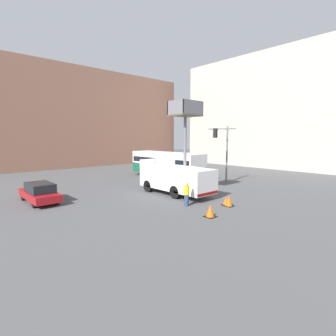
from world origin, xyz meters
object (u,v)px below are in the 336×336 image
object	(u,v)px
road_worker_directing	(204,180)
traffic_cone_near_truck	(210,211)
utility_truck	(175,175)
traffic_light_pole	(223,145)
city_bus	(166,163)
traffic_cone_far_side	(226,201)
traffic_cone_mid_road	(229,201)
parked_car_curbside	(40,192)
road_worker_near_truck	(187,194)

from	to	relation	value
road_worker_directing	traffic_cone_near_truck	distance (m)	8.54
utility_truck	traffic_light_pole	world-z (taller)	utility_truck
city_bus	traffic_cone_far_side	distance (m)	13.30
city_bus	traffic_cone_mid_road	size ratio (longest dim) A/B	13.92
traffic_cone_far_side	parked_car_curbside	world-z (taller)	parked_car_curbside
parked_car_curbside	utility_truck	bearing A→B (deg)	-26.43
utility_truck	traffic_cone_far_side	world-z (taller)	utility_truck
traffic_cone_near_truck	traffic_cone_mid_road	xyz separation A→B (m)	(2.95, 0.72, -0.01)
road_worker_directing	traffic_cone_far_side	distance (m)	5.80
utility_truck	parked_car_curbside	bearing A→B (deg)	153.57
city_bus	traffic_cone_mid_road	distance (m)	13.60
utility_truck	traffic_cone_far_side	bearing A→B (deg)	-87.25
road_worker_near_truck	traffic_cone_far_side	distance (m)	2.90
utility_truck	traffic_light_pole	distance (m)	7.36
traffic_cone_mid_road	traffic_cone_far_side	xyz separation A→B (m)	(0.08, 0.30, -0.06)
city_bus	traffic_cone_near_truck	distance (m)	15.58
traffic_cone_near_truck	road_worker_near_truck	bearing A→B (deg)	74.38
traffic_light_pole	traffic_cone_far_side	xyz separation A→B (m)	(-6.72, -5.30, -3.72)
utility_truck	road_worker_directing	bearing A→B (deg)	-4.23
traffic_cone_near_truck	traffic_cone_far_side	distance (m)	3.20
traffic_light_pole	traffic_cone_near_truck	xyz separation A→B (m)	(-9.75, -6.32, -3.64)
traffic_light_pole	road_worker_near_truck	distance (m)	10.16
city_bus	road_worker_near_truck	world-z (taller)	city_bus
traffic_cone_mid_road	traffic_cone_near_truck	bearing A→B (deg)	-166.33
city_bus	road_worker_directing	distance (m)	7.67
traffic_light_pole	parked_car_curbside	distance (m)	17.24
traffic_light_pole	parked_car_curbside	size ratio (longest dim) A/B	1.27
road_worker_near_truck	traffic_cone_far_side	bearing A→B (deg)	170.55
road_worker_directing	traffic_cone_mid_road	bearing A→B (deg)	-31.07
road_worker_directing	parked_car_curbside	world-z (taller)	road_worker_directing
utility_truck	parked_car_curbside	distance (m)	10.51
city_bus	traffic_cone_mid_road	world-z (taller)	city_bus
traffic_cone_far_side	road_worker_directing	bearing A→B (deg)	56.39
utility_truck	traffic_light_pole	bearing A→B (deg)	2.02
utility_truck	traffic_cone_near_truck	size ratio (longest dim) A/B	9.97
city_bus	traffic_light_pole	distance (m)	7.39
traffic_cone_mid_road	parked_car_curbside	xyz separation A→B (m)	(-9.54, 10.02, 0.40)
road_worker_near_truck	traffic_cone_near_truck	size ratio (longest dim) A/B	2.33
traffic_light_pole	traffic_cone_near_truck	bearing A→B (deg)	-147.04
utility_truck	road_worker_near_truck	size ratio (longest dim) A/B	4.28
traffic_cone_far_side	road_worker_near_truck	bearing A→B (deg)	142.95
utility_truck	traffic_cone_mid_road	size ratio (longest dim) A/B	10.35
city_bus	traffic_light_pole	size ratio (longest dim) A/B	1.72
city_bus	traffic_light_pole	xyz separation A→B (m)	(1.58, -6.87, 2.22)
utility_truck	road_worker_near_truck	distance (m)	3.98
traffic_light_pole	utility_truck	bearing A→B (deg)	-177.98
utility_truck	parked_car_curbside	xyz separation A→B (m)	(-9.38, 4.66, -0.89)
traffic_light_pole	traffic_cone_mid_road	size ratio (longest dim) A/B	8.09
traffic_cone_near_truck	traffic_cone_far_side	xyz separation A→B (m)	(3.03, 1.02, -0.07)
road_worker_near_truck	parked_car_curbside	xyz separation A→B (m)	(-7.36, 8.01, -0.14)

